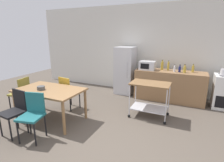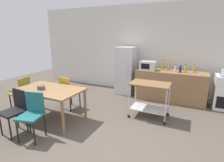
{
  "view_description": "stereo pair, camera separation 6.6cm",
  "coord_description": "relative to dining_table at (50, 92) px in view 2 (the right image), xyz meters",
  "views": [
    {
      "loc": [
        1.43,
        -2.72,
        1.95
      ],
      "look_at": [
        -0.35,
        1.2,
        0.8
      ],
      "focal_mm": 28.18,
      "sensor_mm": 36.0,
      "label": 1
    },
    {
      "loc": [
        1.49,
        -2.69,
        1.95
      ],
      "look_at": [
        -0.35,
        1.2,
        0.8
      ],
      "focal_mm": 28.18,
      "sensor_mm": 36.0,
      "label": 2
    }
  ],
  "objects": [
    {
      "name": "dining_table",
      "position": [
        0.0,
        0.0,
        0.0
      ],
      "size": [
        1.5,
        0.9,
        0.75
      ],
      "color": "olive",
      "rests_on": "ground_plane"
    },
    {
      "name": "bottle_sesame_oil",
      "position": [
        2.7,
        2.38,
        0.33
      ],
      "size": [
        0.08,
        0.08,
        0.24
      ],
      "color": "gold",
      "rests_on": "kitchen_counter"
    },
    {
      "name": "back_wall",
      "position": [
        1.42,
        3.06,
        0.78
      ],
      "size": [
        8.4,
        0.12,
        2.9
      ],
      "primitive_type": "cube",
      "color": "silver",
      "rests_on": "ground_plane"
    },
    {
      "name": "refrigerator",
      "position": [
        0.87,
        2.56,
        0.1
      ],
      "size": [
        0.6,
        0.63,
        1.55
      ],
      "color": "silver",
      "rests_on": "ground_plane"
    },
    {
      "name": "chair_olive",
      "position": [
        -1.03,
        0.07,
        -0.15
      ],
      "size": [
        0.46,
        0.46,
        0.89
      ],
      "rotation": [
        0.0,
        0.0,
        -1.4
      ],
      "color": "olive",
      "rests_on": "ground_plane"
    },
    {
      "name": "bottle_hot_sauce",
      "position": [
        2.06,
        2.55,
        0.36
      ],
      "size": [
        0.08,
        0.08,
        0.3
      ],
      "color": "gold",
      "rests_on": "kitchen_counter"
    },
    {
      "name": "bottle_soda",
      "position": [
        2.57,
        2.41,
        0.32
      ],
      "size": [
        0.06,
        0.06,
        0.22
      ],
      "color": "navy",
      "rests_on": "kitchen_counter"
    },
    {
      "name": "chair_black",
      "position": [
        -0.21,
        -0.73,
        -0.15
      ],
      "size": [
        0.44,
        0.44,
        0.89
      ],
      "rotation": [
        0.0,
        0.0,
        -0.11
      ],
      "color": "black",
      "rests_on": "ground_plane"
    },
    {
      "name": "kitchen_cart",
      "position": [
        2.04,
        1.11,
        -0.1
      ],
      "size": [
        0.91,
        0.57,
        0.85
      ],
      "color": "brown",
      "rests_on": "ground_plane"
    },
    {
      "name": "fruit_bowl",
      "position": [
        -0.14,
        -0.11,
        0.12
      ],
      "size": [
        0.17,
        0.17,
        0.08
      ],
      "primitive_type": "cylinder",
      "color": "#4C4C4C",
      "rests_on": "dining_table"
    },
    {
      "name": "kitchen_counter",
      "position": [
        2.32,
        2.46,
        -0.22
      ],
      "size": [
        2.0,
        0.64,
        0.9
      ],
      "primitive_type": "cube",
      "color": "olive",
      "rests_on": "ground_plane"
    },
    {
      "name": "chair_teal",
      "position": [
        0.25,
        -0.72,
        -0.15
      ],
      "size": [
        0.48,
        0.48,
        0.89
      ],
      "rotation": [
        0.0,
        0.0,
        0.24
      ],
      "color": "#1E666B",
      "rests_on": "ground_plane"
    },
    {
      "name": "chair_mustard",
      "position": [
        -0.0,
        0.65,
        -0.15
      ],
      "size": [
        0.46,
        0.46,
        0.89
      ],
      "rotation": [
        0.0,
        0.0,
        2.97
      ],
      "color": "gold",
      "rests_on": "ground_plane"
    },
    {
      "name": "bottle_sparkling_water",
      "position": [
        2.44,
        2.4,
        0.32
      ],
      "size": [
        0.06,
        0.06,
        0.22
      ],
      "color": "silver",
      "rests_on": "kitchen_counter"
    },
    {
      "name": "bottle_olive_oil",
      "position": [
        2.92,
        2.55,
        0.33
      ],
      "size": [
        0.07,
        0.07,
        0.24
      ],
      "color": "gold",
      "rests_on": "kitchen_counter"
    },
    {
      "name": "bottle_soy_sauce",
      "position": [
        2.24,
        2.56,
        0.35
      ],
      "size": [
        0.06,
        0.06,
        0.29
      ],
      "color": "gold",
      "rests_on": "kitchen_counter"
    },
    {
      "name": "ground_plane",
      "position": [
        1.42,
        -0.14,
        -0.67
      ],
      "size": [
        12.0,
        12.0,
        0.0
      ],
      "primitive_type": "plane",
      "color": "brown"
    },
    {
      "name": "microwave",
      "position": [
        1.65,
        2.39,
        0.36
      ],
      "size": [
        0.46,
        0.35,
        0.26
      ],
      "color": "silver",
      "rests_on": "kitchen_counter"
    }
  ]
}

